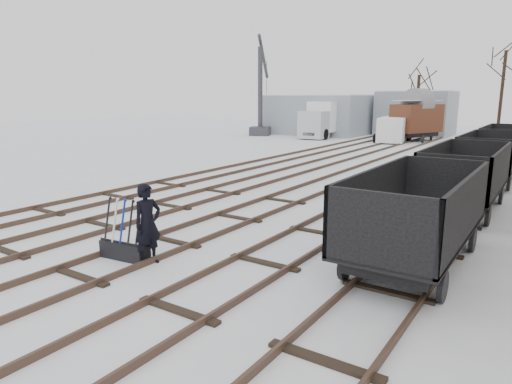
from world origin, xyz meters
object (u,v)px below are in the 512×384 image
at_px(ground_frame, 125,248).
at_px(crane, 261,110).
at_px(freight_wagon_a, 416,230).
at_px(lorry, 326,119).
at_px(panel_van, 393,129).
at_px(box_van_wagon, 417,117).
at_px(worker, 148,224).

xyz_separation_m(ground_frame, crane, (-16.92, 32.34, 2.31)).
xyz_separation_m(freight_wagon_a, lorry, (-16.57, 30.36, 0.89)).
xyz_separation_m(ground_frame, panel_van, (-3.48, 32.71, 0.83)).
xyz_separation_m(box_van_wagon, lorry, (-8.40, -0.86, -0.33)).
distance_m(ground_frame, box_van_wagon, 34.88).
height_order(ground_frame, panel_van, panel_van).
relative_size(ground_frame, crane, 0.15).
height_order(freight_wagon_a, box_van_wagon, box_van_wagon).
height_order(lorry, panel_van, lorry).
bearing_deg(panel_van, ground_frame, -93.47).
distance_m(ground_frame, worker, 1.03).
distance_m(worker, lorry, 35.64).
relative_size(freight_wagon_a, box_van_wagon, 1.05).
bearing_deg(worker, panel_van, 17.82).
height_order(worker, freight_wagon_a, freight_wagon_a).
bearing_deg(ground_frame, box_van_wagon, 87.13).
relative_size(box_van_wagon, lorry, 0.70).
bearing_deg(panel_van, worker, -92.16).
bearing_deg(crane, panel_van, -22.12).
bearing_deg(lorry, panel_van, -10.79).
height_order(ground_frame, crane, crane).
bearing_deg(box_van_wagon, worker, -62.70).
distance_m(ground_frame, crane, 36.57).
distance_m(freight_wagon_a, lorry, 34.60).
distance_m(panel_van, crane, 13.52).
relative_size(ground_frame, box_van_wagon, 0.28).
bearing_deg(worker, box_van_wagon, 15.10).
distance_m(ground_frame, lorry, 35.53).
xyz_separation_m(worker, crane, (-17.67, 32.24, 1.61)).
height_order(ground_frame, box_van_wagon, box_van_wagon).
height_order(freight_wagon_a, lorry, lorry).
bearing_deg(lorry, freight_wagon_a, -62.42).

